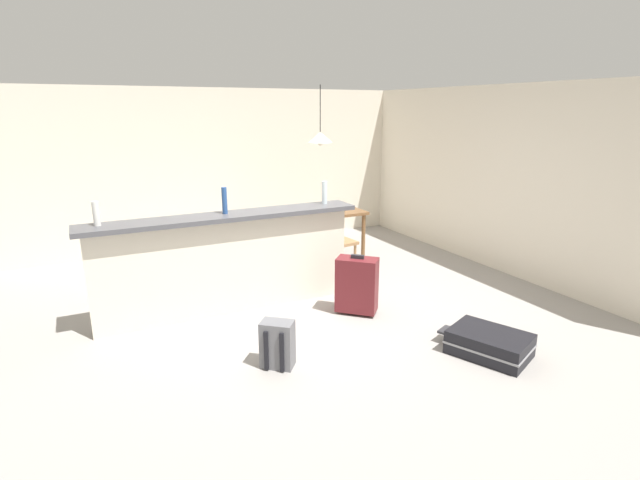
# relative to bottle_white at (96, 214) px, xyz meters

# --- Properties ---
(ground_plane) EXTENTS (13.00, 13.00, 0.05)m
(ground_plane) POSITION_rel_bottle_white_xyz_m (1.99, -0.35, -1.25)
(ground_plane) COLOR gray
(wall_back) EXTENTS (6.60, 0.10, 2.50)m
(wall_back) POSITION_rel_bottle_white_xyz_m (1.99, 2.70, 0.03)
(wall_back) COLOR silver
(wall_back) RESTS_ON ground_plane
(wall_right) EXTENTS (0.10, 6.00, 2.50)m
(wall_right) POSITION_rel_bottle_white_xyz_m (5.04, -0.05, 0.03)
(wall_right) COLOR silver
(wall_right) RESTS_ON ground_plane
(partition_half_wall) EXTENTS (2.80, 0.20, 1.06)m
(partition_half_wall) POSITION_rel_bottle_white_xyz_m (1.23, -0.05, -0.70)
(partition_half_wall) COLOR silver
(partition_half_wall) RESTS_ON ground_plane
(bar_countertop) EXTENTS (2.96, 0.40, 0.05)m
(bar_countertop) POSITION_rel_bottle_white_xyz_m (1.23, -0.05, -0.14)
(bar_countertop) COLOR #4C4C51
(bar_countertop) RESTS_ON partition_half_wall
(bottle_white) EXTENTS (0.07, 0.07, 0.24)m
(bottle_white) POSITION_rel_bottle_white_xyz_m (0.00, 0.00, 0.00)
(bottle_white) COLOR silver
(bottle_white) RESTS_ON bar_countertop
(bottle_blue) EXTENTS (0.06, 0.06, 0.28)m
(bottle_blue) POSITION_rel_bottle_white_xyz_m (1.25, -0.01, 0.02)
(bottle_blue) COLOR #284C89
(bottle_blue) RESTS_ON bar_countertop
(bottle_clear) EXTENTS (0.06, 0.06, 0.27)m
(bottle_clear) POSITION_rel_bottle_white_xyz_m (2.45, 0.00, 0.01)
(bottle_clear) COLOR silver
(bottle_clear) RESTS_ON bar_countertop
(dining_table) EXTENTS (1.10, 0.80, 0.74)m
(dining_table) POSITION_rel_bottle_white_xyz_m (3.05, 1.22, -0.58)
(dining_table) COLOR brown
(dining_table) RESTS_ON ground_plane
(dining_chair_near_partition) EXTENTS (0.45, 0.45, 0.93)m
(dining_chair_near_partition) POSITION_rel_bottle_white_xyz_m (2.95, 0.66, -0.71)
(dining_chair_near_partition) COLOR #9E754C
(dining_chair_near_partition) RESTS_ON ground_plane
(pendant_lamp) EXTENTS (0.34, 0.34, 0.81)m
(pendant_lamp) POSITION_rel_bottle_white_xyz_m (2.95, 1.13, 0.58)
(pendant_lamp) COLOR black
(suitcase_flat_black) EXTENTS (0.72, 0.89, 0.22)m
(suitcase_flat_black) POSITION_rel_bottle_white_xyz_m (3.08, -2.08, -1.11)
(suitcase_flat_black) COLOR black
(suitcase_flat_black) RESTS_ON ground_plane
(backpack_grey) EXTENTS (0.34, 0.34, 0.42)m
(backpack_grey) POSITION_rel_bottle_white_xyz_m (1.27, -1.40, -1.02)
(backpack_grey) COLOR slate
(backpack_grey) RESTS_ON ground_plane
(suitcase_upright_maroon) EXTENTS (0.48, 0.48, 0.67)m
(suitcase_upright_maroon) POSITION_rel_bottle_white_xyz_m (2.47, -0.72, -0.89)
(suitcase_upright_maroon) COLOR maroon
(suitcase_upright_maroon) RESTS_ON ground_plane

